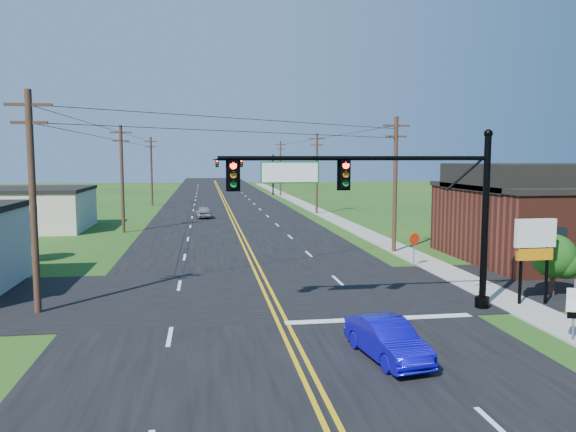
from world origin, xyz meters
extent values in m
plane|color=#174413|center=(0.00, 0.00, 0.00)|extent=(260.00, 260.00, 0.00)
cube|color=black|center=(0.00, 50.00, 0.02)|extent=(16.00, 220.00, 0.04)
cube|color=black|center=(0.00, 12.00, 0.02)|extent=(70.00, 10.00, 0.04)
cube|color=gray|center=(10.50, 40.00, 0.04)|extent=(2.00, 160.00, 0.08)
cylinder|color=black|center=(8.80, 8.00, 3.60)|extent=(0.28, 0.28, 7.20)
cylinder|color=black|center=(8.80, 8.00, 0.25)|extent=(0.60, 0.60, 0.50)
sphere|color=black|center=(8.80, 8.00, 7.30)|extent=(0.36, 0.36, 0.36)
cylinder|color=black|center=(3.30, 8.00, 6.30)|extent=(11.00, 0.18, 0.18)
cube|color=#04551C|center=(0.60, 8.00, 5.75)|extent=(2.30, 0.06, 0.85)
cylinder|color=black|center=(8.80, 80.00, 3.60)|extent=(0.28, 0.28, 7.20)
cylinder|color=black|center=(8.80, 80.00, 0.25)|extent=(0.60, 0.60, 0.50)
sphere|color=black|center=(8.80, 80.00, 7.30)|extent=(0.36, 0.36, 0.36)
cylinder|color=black|center=(3.80, 80.00, 6.00)|extent=(10.00, 0.18, 0.18)
cube|color=#04551C|center=(0.60, 80.00, 5.45)|extent=(2.30, 0.06, 0.85)
cube|color=#532217|center=(20.00, 18.00, 2.20)|extent=(14.00, 11.00, 4.40)
cube|color=black|center=(20.00, 18.00, 4.55)|extent=(14.20, 11.20, 0.30)
cube|color=beige|center=(-19.00, 38.00, 1.70)|extent=(12.00, 9.00, 3.40)
cube|color=black|center=(-19.00, 38.00, 3.55)|extent=(12.20, 9.20, 0.30)
cylinder|color=#332217|center=(-9.50, 10.00, 4.50)|extent=(0.28, 0.28, 9.00)
cube|color=#332217|center=(-9.50, 10.00, 8.40)|extent=(1.80, 0.12, 0.12)
cube|color=#332217|center=(-9.50, 10.00, 7.70)|extent=(1.40, 0.12, 0.12)
cylinder|color=#332217|center=(-9.50, 35.00, 4.50)|extent=(0.28, 0.28, 9.00)
cube|color=#332217|center=(-9.50, 35.00, 8.40)|extent=(1.80, 0.12, 0.12)
cube|color=#332217|center=(-9.50, 35.00, 7.70)|extent=(1.40, 0.12, 0.12)
cylinder|color=#332217|center=(-9.50, 62.00, 4.50)|extent=(0.28, 0.28, 9.00)
cube|color=#332217|center=(-9.50, 62.00, 8.40)|extent=(1.80, 0.12, 0.12)
cube|color=#332217|center=(-9.50, 62.00, 7.70)|extent=(1.40, 0.12, 0.12)
cylinder|color=#332217|center=(9.80, 22.00, 4.50)|extent=(0.28, 0.28, 9.00)
cube|color=#332217|center=(9.80, 22.00, 8.40)|extent=(1.80, 0.12, 0.12)
cube|color=#332217|center=(9.80, 22.00, 7.70)|extent=(1.40, 0.12, 0.12)
cylinder|color=#332217|center=(9.80, 48.00, 4.50)|extent=(0.28, 0.28, 9.00)
cube|color=#332217|center=(9.80, 48.00, 8.40)|extent=(1.80, 0.12, 0.12)
cube|color=#332217|center=(9.80, 48.00, 7.70)|extent=(1.40, 0.12, 0.12)
cylinder|color=#332217|center=(9.80, 78.00, 4.50)|extent=(0.28, 0.28, 9.00)
cube|color=#332217|center=(9.80, 78.00, 8.40)|extent=(1.80, 0.12, 0.12)
cube|color=#332217|center=(9.80, 78.00, 7.70)|extent=(1.40, 0.12, 0.12)
cylinder|color=#332217|center=(16.00, 26.00, 0.92)|extent=(0.24, 0.24, 1.85)
sphere|color=#16410F|center=(16.00, 26.00, 2.60)|extent=(3.00, 3.00, 3.00)
cylinder|color=#332217|center=(13.00, 9.50, 0.66)|extent=(0.24, 0.24, 1.32)
sphere|color=#16410F|center=(13.00, 9.50, 1.86)|extent=(2.00, 2.00, 2.00)
cylinder|color=#332217|center=(-14.00, 22.00, 0.77)|extent=(0.24, 0.24, 1.54)
sphere|color=#16410F|center=(-14.00, 22.00, 2.17)|extent=(2.40, 2.40, 2.40)
imported|color=#0D08B5|center=(2.89, 2.78, 0.63)|extent=(1.92, 3.97, 1.25)
imported|color=#9F9FA4|center=(-2.81, 45.32, 0.62)|extent=(1.79, 3.78, 1.25)
cylinder|color=slate|center=(9.74, 3.45, 1.10)|extent=(0.09, 0.09, 2.20)
cube|color=white|center=(9.74, 3.42, 1.75)|extent=(0.52, 0.23, 0.30)
cube|color=white|center=(9.74, 3.42, 1.35)|extent=(0.52, 0.23, 0.55)
cube|color=black|center=(9.74, 3.42, 0.95)|extent=(0.43, 0.19, 0.22)
cylinder|color=slate|center=(9.26, 17.00, 0.93)|extent=(0.07, 0.07, 1.86)
cylinder|color=#AA2009|center=(9.26, 16.97, 1.64)|extent=(0.70, 0.20, 0.71)
cylinder|color=black|center=(10.60, 8.18, 1.82)|extent=(0.15, 0.15, 3.63)
cylinder|color=black|center=(11.81, 8.18, 1.82)|extent=(0.15, 0.15, 3.63)
cube|color=silver|center=(11.21, 8.18, 3.13)|extent=(1.82, 0.31, 1.21)
cube|color=#CC720C|center=(11.21, 8.18, 2.22)|extent=(1.62, 0.27, 0.50)
camera|label=1|loc=(-2.73, -13.63, 6.34)|focal=35.00mm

